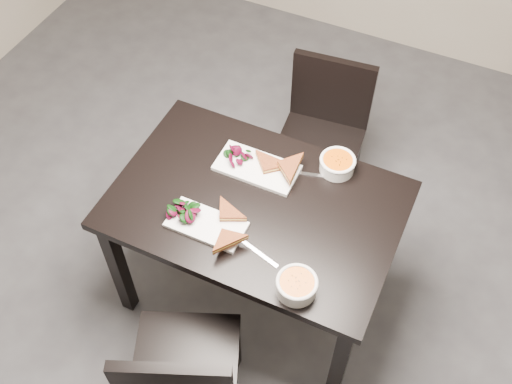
% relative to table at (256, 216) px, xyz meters
% --- Properties ---
extents(ground, '(5.00, 5.00, 0.00)m').
position_rel_table_xyz_m(ground, '(0.12, -0.27, -0.65)').
color(ground, '#47474C').
rests_on(ground, ground).
extents(room_shell, '(5.02, 5.02, 2.81)m').
position_rel_table_xyz_m(room_shell, '(0.12, -0.27, 1.18)').
color(room_shell, beige).
rests_on(room_shell, ground).
extents(table, '(1.20, 0.80, 0.75)m').
position_rel_table_xyz_m(table, '(0.00, 0.00, 0.00)').
color(table, black).
rests_on(table, ground).
extents(chair_near, '(0.55, 0.55, 0.85)m').
position_rel_table_xyz_m(chair_near, '(0.01, -0.70, -0.17)').
color(chair_near, black).
rests_on(chair_near, ground).
extents(chair_far, '(0.46, 0.46, 0.85)m').
position_rel_table_xyz_m(chair_far, '(0.03, 0.76, -0.17)').
color(chair_far, black).
rests_on(chair_far, ground).
extents(plate_near, '(0.32, 0.16, 0.02)m').
position_rel_table_xyz_m(plate_near, '(-0.13, -0.19, 0.11)').
color(plate_near, white).
rests_on(plate_near, table).
extents(sandwich_near, '(0.19, 0.17, 0.05)m').
position_rel_table_xyz_m(sandwich_near, '(-0.07, -0.18, 0.14)').
color(sandwich_near, '#9D4A20').
rests_on(sandwich_near, plate_near).
extents(salad_near, '(0.10, 0.09, 0.04)m').
position_rel_table_xyz_m(salad_near, '(-0.23, -0.19, 0.14)').
color(salad_near, black).
rests_on(salad_near, plate_near).
extents(soup_bowl_near, '(0.16, 0.16, 0.07)m').
position_rel_table_xyz_m(soup_bowl_near, '(0.31, -0.31, 0.14)').
color(soup_bowl_near, white).
rests_on(soup_bowl_near, table).
extents(cutlery_near, '(0.18, 0.07, 0.00)m').
position_rel_table_xyz_m(cutlery_near, '(0.12, -0.22, 0.10)').
color(cutlery_near, silver).
rests_on(cutlery_near, table).
extents(plate_far, '(0.36, 0.18, 0.02)m').
position_rel_table_xyz_m(plate_far, '(-0.07, 0.17, 0.11)').
color(plate_far, white).
rests_on(plate_far, table).
extents(sandwich_far, '(0.22, 0.22, 0.06)m').
position_rel_table_xyz_m(sandwich_far, '(-0.01, 0.15, 0.15)').
color(sandwich_far, '#9D4A20').
rests_on(sandwich_far, plate_far).
extents(salad_far, '(0.11, 0.10, 0.05)m').
position_rel_table_xyz_m(salad_far, '(-0.17, 0.17, 0.14)').
color(salad_far, black).
rests_on(salad_far, plate_far).
extents(soup_bowl_far, '(0.16, 0.16, 0.07)m').
position_rel_table_xyz_m(soup_bowl_far, '(0.24, 0.31, 0.14)').
color(soup_bowl_far, white).
rests_on(soup_bowl_far, table).
extents(cutlery_far, '(0.18, 0.06, 0.00)m').
position_rel_table_xyz_m(cutlery_far, '(0.12, 0.23, 0.10)').
color(cutlery_far, silver).
rests_on(cutlery_far, table).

